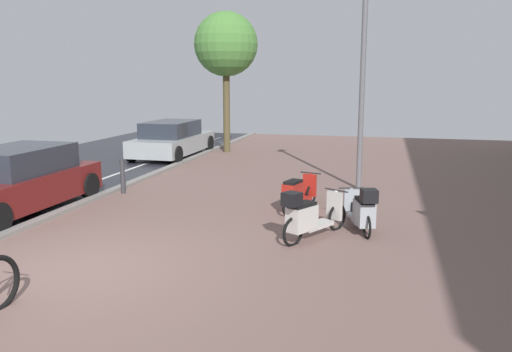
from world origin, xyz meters
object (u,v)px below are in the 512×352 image
object	(u,v)px
parked_car_near	(15,181)
lamp_post	(363,73)
scooter_mid	(297,194)
street_tree	(226,45)
scooter_near	(362,210)
parked_car_far	(172,139)
bollard_far	(123,176)
scooter_far	(309,216)

from	to	relation	value
parked_car_near	lamp_post	size ratio (longest dim) A/B	0.76
scooter_mid	lamp_post	bearing A→B (deg)	66.33
parked_car_near	street_tree	bearing A→B (deg)	80.15
scooter_near	lamp_post	distance (m)	4.79
scooter_near	street_tree	xyz separation A→B (m)	(-5.81, 9.87, 3.77)
parked_car_far	parked_car_near	bearing A→B (deg)	-90.52
scooter_mid	lamp_post	xyz separation A→B (m)	(1.20, 2.74, 2.66)
bollard_far	street_tree	bearing A→B (deg)	87.69
lamp_post	street_tree	xyz separation A→B (m)	(-5.54, 5.87, 1.15)
scooter_near	scooter_mid	distance (m)	1.93
scooter_mid	scooter_far	xyz separation A→B (m)	(0.55, -2.02, 0.06)
parked_car_far	lamp_post	size ratio (longest dim) A/B	0.80
parked_car_far	street_tree	xyz separation A→B (m)	(1.68, 1.58, 3.56)
scooter_near	scooter_far	distance (m)	1.19
lamp_post	scooter_far	bearing A→B (deg)	-97.79
parked_car_far	bollard_far	world-z (taller)	parked_car_far
scooter_far	parked_car_near	distance (m)	6.67
parked_car_near	bollard_far	xyz separation A→B (m)	(1.44, 2.18, -0.22)
scooter_mid	street_tree	size ratio (longest dim) A/B	0.30
scooter_far	bollard_far	size ratio (longest dim) A/B	1.86
scooter_mid	parked_car_far	size ratio (longest dim) A/B	0.38
scooter_near	scooter_far	xyz separation A→B (m)	(-0.92, -0.76, 0.02)
lamp_post	parked_car_far	bearing A→B (deg)	149.31
scooter_near	scooter_mid	size ratio (longest dim) A/B	1.05
parked_car_near	parked_car_far	size ratio (longest dim) A/B	0.95
scooter_near	lamp_post	world-z (taller)	lamp_post
scooter_far	lamp_post	world-z (taller)	lamp_post
scooter_near	bollard_far	world-z (taller)	scooter_near
lamp_post	bollard_far	distance (m)	6.74
scooter_far	parked_car_far	distance (m)	11.18
scooter_far	parked_car_far	size ratio (longest dim) A/B	0.38
lamp_post	street_tree	distance (m)	8.15
scooter_mid	bollard_far	world-z (taller)	bollard_far
scooter_near	street_tree	size ratio (longest dim) A/B	0.32
parked_car_near	parked_car_far	bearing A→B (deg)	89.48
scooter_far	parked_car_far	world-z (taller)	parked_car_far
scooter_near	scooter_mid	world-z (taller)	scooter_near
scooter_far	bollard_far	xyz separation A→B (m)	(-5.21, 2.69, 0.00)
scooter_near	street_tree	bearing A→B (deg)	120.50
parked_car_near	scooter_near	bearing A→B (deg)	1.89
scooter_far	bollard_far	world-z (taller)	scooter_far
scooter_mid	street_tree	distance (m)	10.36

